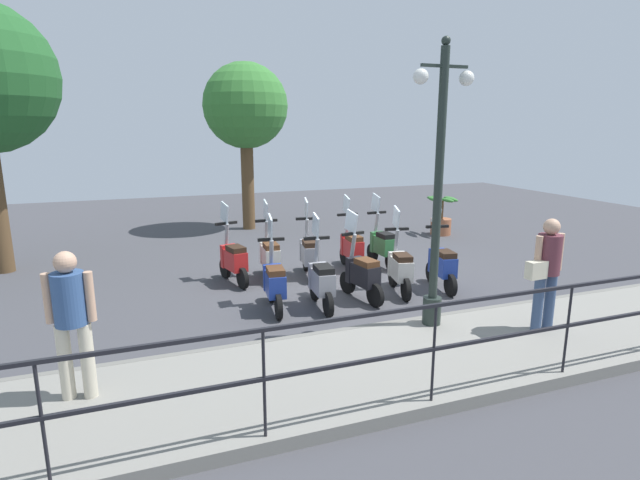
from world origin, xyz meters
The scene contains 18 objects.
ground_plane centered at (0.00, 0.00, 0.00)m, with size 28.00×28.00×0.00m, color #424247.
promenade_walkway centered at (-3.15, 0.00, 0.07)m, with size 2.20×20.00×0.15m.
fence_railing centered at (-4.20, 0.00, 0.91)m, with size 0.04×16.03×1.07m.
lamp_post_near centered at (-2.40, -0.26, 1.88)m, with size 0.26×0.90×3.93m.
pedestrian_with_bag centered at (-3.14, -1.57, 1.08)m, with size 0.34×0.65×1.59m.
pedestrian_distant centered at (-2.85, 4.34, 1.08)m, with size 0.38×0.48×1.59m.
tree_distant centered at (6.07, 0.56, 3.46)m, with size 2.38×2.38×4.71m.
potted_palm centered at (3.40, -4.28, 0.45)m, with size 1.06×0.66×1.05m.
scooter_near_0 centered at (-0.72, -1.55, 0.48)m, with size 1.23×0.47×1.54m.
scooter_near_1 centered at (-0.66, -0.71, 0.48)m, with size 1.22×0.50×1.54m.
scooter_near_2 centered at (-0.74, 0.09, 0.48)m, with size 1.22×0.48×1.54m.
scooter_near_3 centered at (-0.87, 0.88, 0.48)m, with size 1.23×0.44×1.54m.
scooter_near_4 centered at (-0.70, 1.63, 0.48)m, with size 1.23×0.44×1.54m.
scooter_far_0 centered at (1.06, -1.24, 0.48)m, with size 1.23×0.44×1.54m.
scooter_far_1 centered at (1.05, -0.52, 0.48)m, with size 1.23×0.44×1.54m.
scooter_far_2 centered at (0.90, 0.48, 0.48)m, with size 1.22×0.47×1.54m.
scooter_far_3 centered at (0.96, 1.26, 0.48)m, with size 1.23×0.44×1.54m.
scooter_far_4 centered at (0.97, 1.98, 0.48)m, with size 1.22×0.50×1.54m.
Camera 1 is at (-8.21, 3.62, 2.94)m, focal length 28.00 mm.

